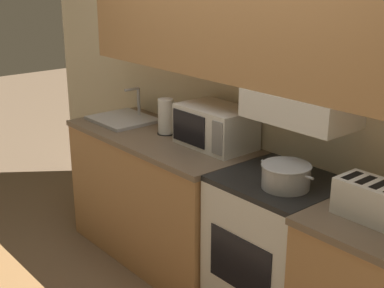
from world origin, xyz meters
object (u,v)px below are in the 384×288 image
at_px(toaster, 371,200).
at_px(sink_basin, 123,119).
at_px(stove_range, 276,254).
at_px(paper_towel_roll, 166,117).
at_px(microwave, 216,126).
at_px(cooking_pot, 286,175).

bearing_deg(toaster, sink_basin, 179.29).
xyz_separation_m(toaster, sink_basin, (-2.11, 0.03, -0.07)).
distance_m(stove_range, paper_towel_roll, 1.22).
relative_size(stove_range, toaster, 2.91).
bearing_deg(sink_basin, toaster, -0.71).
height_order(toaster, sink_basin, sink_basin).
bearing_deg(microwave, stove_range, -10.19).
distance_m(cooking_pot, toaster, 0.48).
bearing_deg(cooking_pot, microwave, 166.07).
xyz_separation_m(toaster, paper_towel_roll, (-1.64, 0.08, 0.03)).
height_order(cooking_pot, sink_basin, sink_basin).
distance_m(stove_range, cooking_pot, 0.55).
height_order(sink_basin, paper_towel_roll, paper_towel_roll).
height_order(stove_range, sink_basin, sink_basin).
xyz_separation_m(cooking_pot, paper_towel_roll, (-1.16, 0.10, 0.05)).
height_order(cooking_pot, paper_towel_roll, paper_towel_roll).
bearing_deg(cooking_pot, sink_basin, 178.14).
bearing_deg(paper_towel_roll, microwave, 11.08).
xyz_separation_m(cooking_pot, toaster, (0.48, 0.03, 0.02)).
height_order(microwave, toaster, microwave).
xyz_separation_m(stove_range, microwave, (-0.65, 0.12, 0.60)).
bearing_deg(microwave, toaster, -7.34).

